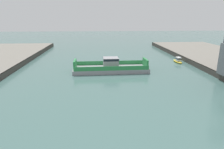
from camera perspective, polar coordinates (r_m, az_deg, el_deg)
chain_ferry at (r=52.81m, az=-0.37°, el=2.13°), size 20.21×7.05×3.80m
moored_boat_mid_left at (r=67.23m, az=18.74°, el=3.94°), size 1.83×5.71×1.77m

